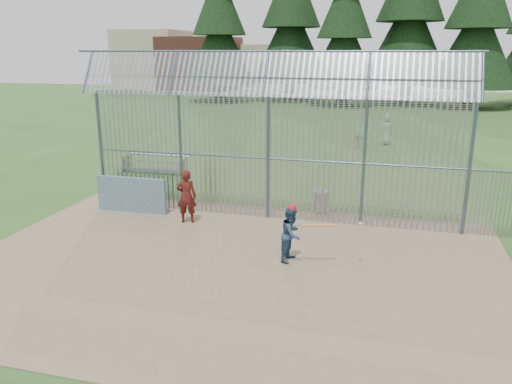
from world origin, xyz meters
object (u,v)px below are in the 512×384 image
(batter, at_px, (292,234))
(bleacher, at_px, (155,163))
(dugout_wall, at_px, (131,195))
(trash_can, at_px, (322,201))
(onlooker, at_px, (187,196))

(batter, distance_m, bleacher, 11.37)
(dugout_wall, relative_size, trash_can, 3.05)
(onlooker, height_order, trash_can, onlooker)
(onlooker, bearing_deg, trash_can, -166.26)
(dugout_wall, relative_size, bleacher, 0.83)
(dugout_wall, height_order, onlooker, onlooker)
(dugout_wall, height_order, batter, batter)
(batter, bearing_deg, dugout_wall, 78.41)
(onlooker, xyz_separation_m, trash_can, (4.02, 2.18, -0.50))
(dugout_wall, bearing_deg, batter, -23.54)
(batter, relative_size, onlooker, 0.84)
(batter, distance_m, trash_can, 4.30)
(dugout_wall, xyz_separation_m, trash_can, (6.24, 1.67, -0.24))
(onlooker, relative_size, bleacher, 0.57)
(bleacher, bearing_deg, onlooker, -56.17)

